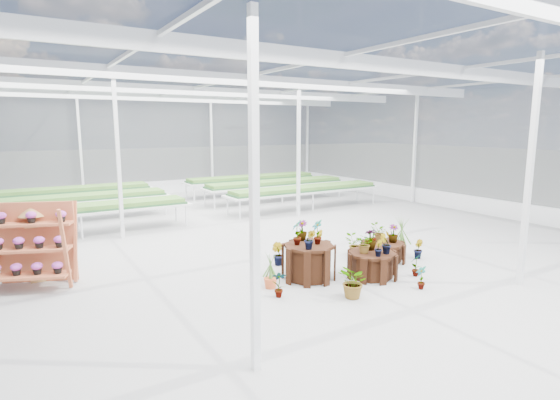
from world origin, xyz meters
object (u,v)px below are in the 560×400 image
plinth_mid (372,265)px  shelf_rack (30,247)px  bird_table (35,243)px  plinth_low (383,252)px  plinth_tall (309,262)px

plinth_mid → shelf_rack: (-6.09, 3.01, 0.56)m
bird_table → plinth_low: bearing=-9.6°
shelf_rack → plinth_low: bearing=4.6°
shelf_rack → plinth_mid: bearing=-3.6°
plinth_tall → plinth_mid: 1.35m
plinth_mid → plinth_low: 1.22m
plinth_mid → plinth_low: plinth_mid is taller
plinth_low → bird_table: bird_table is taller
plinth_tall → shelf_rack: size_ratio=0.65×
plinth_low → shelf_rack: bearing=162.0°
plinth_tall → plinth_mid: (1.20, -0.60, -0.10)m
shelf_rack → bird_table: 0.41m
shelf_rack → bird_table: bearing=99.2°
plinth_tall → plinth_low: bearing=2.6°
bird_table → plinth_tall: bearing=-18.8°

